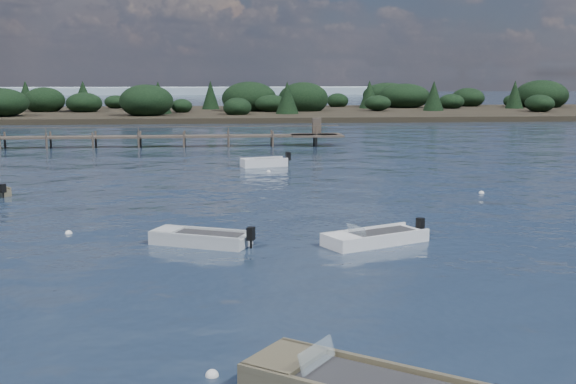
{
  "coord_description": "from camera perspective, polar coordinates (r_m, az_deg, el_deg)",
  "views": [
    {
      "loc": [
        -5.59,
        -22.3,
        6.99
      ],
      "look_at": [
        -2.1,
        14.0,
        1.0
      ],
      "focal_mm": 45.0,
      "sensor_mm": 36.0,
      "label": 1
    }
  ],
  "objects": [
    {
      "name": "buoy_extra_b",
      "position": [
        44.14,
        15.04,
        -0.1
      ],
      "size": [
        0.32,
        0.32,
        0.32
      ],
      "primitive_type": "sphere",
      "color": "silver",
      "rests_on": "ground"
    },
    {
      "name": "buoy_e",
      "position": [
        51.96,
        -1.56,
        1.59
      ],
      "size": [
        0.32,
        0.32,
        0.32
      ],
      "primitive_type": "sphere",
      "color": "silver",
      "rests_on": "ground"
    },
    {
      "name": "buoy_extra_a",
      "position": [
        17.51,
        -6.02,
        -14.26
      ],
      "size": [
        0.32,
        0.32,
        0.32
      ],
      "primitive_type": "sphere",
      "color": "silver",
      "rests_on": "ground"
    },
    {
      "name": "far_headland",
      "position": [
        126.16,
        8.61,
        6.94
      ],
      "size": [
        190.0,
        40.0,
        5.8
      ],
      "color": "black",
      "rests_on": "ground"
    },
    {
      "name": "dinghy_mid_white_a",
      "position": [
        30.31,
        6.87,
        -3.79
      ],
      "size": [
        4.74,
        3.37,
        1.12
      ],
      "color": "silver",
      "rests_on": "ground"
    },
    {
      "name": "buoy_c",
      "position": [
        33.36,
        -16.94,
        -3.18
      ],
      "size": [
        0.32,
        0.32,
        0.32
      ],
      "primitive_type": "sphere",
      "color": "silver",
      "rests_on": "ground"
    },
    {
      "name": "jetty",
      "position": [
        72.37,
        -18.42,
        4.09
      ],
      "size": [
        64.5,
        3.2,
        3.4
      ],
      "color": "#4B4137",
      "rests_on": "ground"
    },
    {
      "name": "ground",
      "position": [
        82.78,
        -1.6,
        4.48
      ],
      "size": [
        400.0,
        400.0,
        0.0
      ],
      "primitive_type": "plane",
      "color": "#152031",
      "rests_on": "ground"
    },
    {
      "name": "dinghy_mid_grey",
      "position": [
        30.18,
        -6.92,
        -3.84
      ],
      "size": [
        4.4,
        3.07,
        1.11
      ],
      "color": "#AAAFB1",
      "rests_on": "ground"
    },
    {
      "name": "tender_far_white",
      "position": [
        55.01,
        -1.9,
        2.22
      ],
      "size": [
        3.92,
        2.18,
        1.32
      ],
      "color": "silver",
      "rests_on": "ground"
    }
  ]
}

